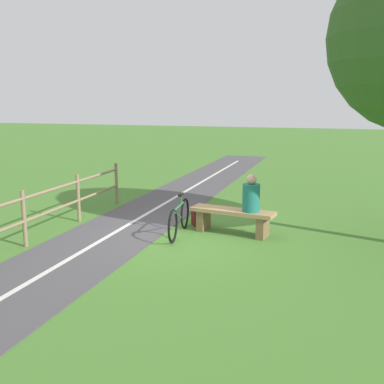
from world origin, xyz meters
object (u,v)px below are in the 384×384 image
(bicycle, at_px, (179,218))
(backpack, at_px, (198,216))
(bench, at_px, (232,217))
(person_seated, at_px, (251,196))

(bicycle, height_order, backpack, bicycle)
(bench, bearing_deg, person_seated, 180.00)
(person_seated, bearing_deg, bench, -0.00)
(bench, relative_size, backpack, 4.35)
(bicycle, bearing_deg, person_seated, 98.75)
(bench, xyz_separation_m, person_seated, (-0.39, 0.06, 0.49))
(bench, height_order, backpack, bench)
(person_seated, height_order, bicycle, person_seated)
(person_seated, bearing_deg, backpack, -10.59)
(bench, distance_m, bicycle, 1.10)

